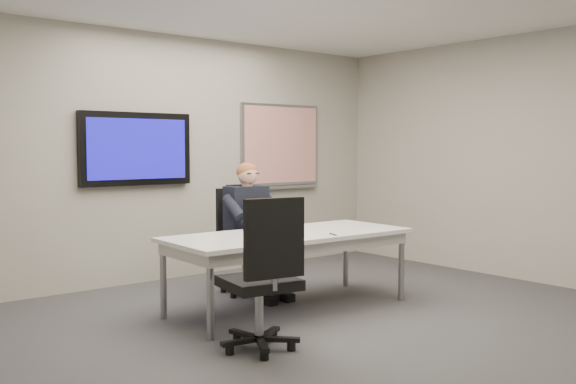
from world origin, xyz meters
TOP-DOWN VIEW (x-y plane):
  - floor at (0.00, 0.00)m, footprint 6.00×6.00m
  - wall_back at (0.00, 3.00)m, footprint 6.00×0.02m
  - wall_right at (3.00, 0.00)m, footprint 0.02×6.00m
  - conference_table at (0.10, 1.04)m, footprint 2.37×1.06m
  - tv_display at (-0.50, 2.95)m, footprint 1.30×0.09m
  - whiteboard at (1.55, 2.97)m, footprint 1.25×0.08m
  - office_chair_far at (0.16, 1.88)m, footprint 0.61×0.61m
  - office_chair_near at (-0.86, 0.19)m, footprint 0.64×0.64m
  - seated_person at (0.15, 1.62)m, footprint 0.43×0.74m
  - laptop at (0.13, 1.32)m, footprint 0.42×0.45m
  - name_tent at (-0.08, 0.79)m, footprint 0.23×0.12m
  - pen at (0.31, 0.67)m, footprint 0.05×0.14m

SIDE VIEW (x-z plane):
  - floor at x=0.00m, z-range -0.01..0.01m
  - office_chair_far at x=0.16m, z-range -0.20..0.88m
  - office_chair_near at x=-0.86m, z-range -0.22..0.94m
  - seated_person at x=0.15m, z-range -0.13..1.23m
  - conference_table at x=0.10m, z-range 0.28..1.00m
  - pen at x=0.31m, z-range 0.72..0.73m
  - name_tent at x=-0.08m, z-range 0.72..0.81m
  - laptop at x=0.13m, z-range 0.66..0.91m
  - wall_back at x=0.00m, z-range 0.00..2.80m
  - wall_right at x=3.00m, z-range 0.00..2.80m
  - tv_display at x=-0.50m, z-range 1.10..1.90m
  - whiteboard at x=1.55m, z-range 0.98..2.08m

